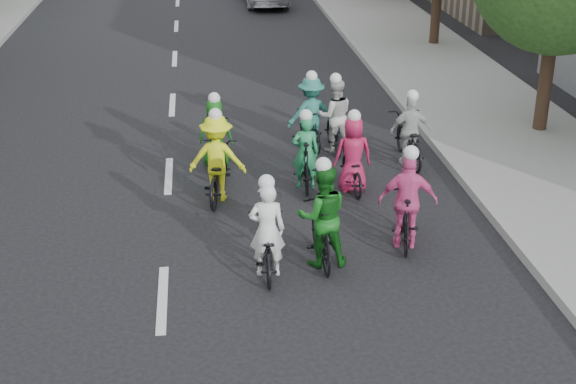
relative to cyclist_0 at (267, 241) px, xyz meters
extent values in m
plane|color=black|center=(-1.68, -0.67, -0.56)|extent=(120.00, 120.00, 0.00)
cube|color=gray|center=(6.32, 9.33, -0.48)|extent=(4.00, 80.00, 0.15)
cube|color=#999993|center=(4.37, 9.33, -0.47)|extent=(0.18, 80.00, 0.18)
cylinder|color=black|center=(7.12, 5.93, 0.58)|extent=(0.32, 0.32, 2.27)
cylinder|color=black|center=(7.12, 14.93, 0.68)|extent=(0.32, 0.32, 2.48)
imported|color=black|center=(0.00, 0.03, -0.12)|extent=(0.67, 1.70, 0.88)
imported|color=white|center=(0.00, -0.07, 0.24)|extent=(0.60, 0.41, 1.60)
sphere|color=white|center=(0.00, -0.07, 1.06)|extent=(0.26, 0.26, 0.26)
imported|color=black|center=(0.93, 0.27, -0.04)|extent=(0.51, 1.74, 1.04)
imported|color=#156219|center=(0.93, 0.17, 0.31)|extent=(0.86, 0.67, 1.75)
sphere|color=white|center=(0.93, 0.17, 1.21)|extent=(0.26, 0.26, 0.26)
imported|color=black|center=(-0.68, 3.12, -0.05)|extent=(1.01, 2.03, 1.02)
imported|color=#F2FF1C|center=(-0.68, 3.02, 0.30)|extent=(1.20, 0.82, 1.72)
sphere|color=white|center=(-0.68, 3.02, 1.18)|extent=(0.26, 0.26, 0.26)
imported|color=black|center=(2.47, 0.72, -0.08)|extent=(0.75, 1.66, 0.96)
imported|color=#F054A0|center=(2.47, 0.62, 0.30)|extent=(1.07, 0.61, 1.71)
sphere|color=white|center=(2.47, 0.62, 1.18)|extent=(0.26, 0.26, 0.26)
imported|color=black|center=(2.01, 3.24, -0.14)|extent=(0.62, 1.62, 0.84)
imported|color=#B31C48|center=(2.01, 3.14, 0.22)|extent=(0.78, 0.52, 1.55)
sphere|color=white|center=(2.01, 3.14, 1.01)|extent=(0.26, 0.26, 0.26)
imported|color=black|center=(1.10, 3.50, -0.05)|extent=(0.59, 1.73, 1.02)
imported|color=#289558|center=(1.10, 3.40, 0.19)|extent=(0.57, 0.40, 1.51)
sphere|color=white|center=(1.10, 3.40, 0.97)|extent=(0.26, 0.26, 0.26)
imported|color=black|center=(2.04, 5.51, -0.13)|extent=(0.59, 1.64, 0.86)
imported|color=silver|center=(2.04, 5.41, 0.27)|extent=(0.82, 0.64, 1.66)
sphere|color=white|center=(2.04, 5.41, 1.12)|extent=(0.26, 0.26, 0.26)
imported|color=black|center=(1.53, 5.71, -0.11)|extent=(0.68, 1.56, 0.91)
imported|color=#297C6C|center=(1.53, 5.61, 0.28)|extent=(1.18, 0.80, 1.68)
sphere|color=white|center=(1.53, 5.61, 1.14)|extent=(0.26, 0.26, 0.26)
imported|color=black|center=(3.52, 4.52, -0.04)|extent=(0.70, 1.96, 1.03)
imported|color=silver|center=(3.52, 4.42, 0.20)|extent=(0.90, 0.38, 1.52)
sphere|color=white|center=(3.52, 4.42, 0.99)|extent=(0.26, 0.26, 0.26)
imported|color=black|center=(-0.66, 4.86, -0.04)|extent=(0.80, 1.78, 1.03)
imported|color=#166416|center=(-0.66, 4.76, 0.20)|extent=(0.82, 0.61, 1.51)
sphere|color=white|center=(-0.66, 4.76, 0.97)|extent=(0.26, 0.26, 0.26)
camera|label=1|loc=(-1.00, -11.47, 5.91)|focal=50.00mm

